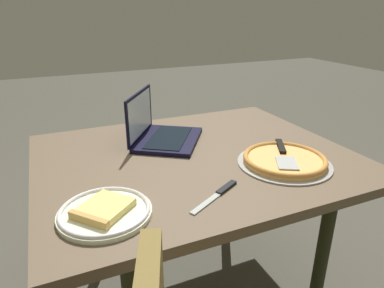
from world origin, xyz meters
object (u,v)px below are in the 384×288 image
object	(u,v)px
pizza_plate	(105,211)
pizza_tray	(284,160)
table_knife	(219,193)
dining_table	(195,170)
laptop	(160,132)

from	to	relation	value
pizza_plate	pizza_tray	size ratio (longest dim) A/B	0.76
pizza_plate	table_knife	bearing A→B (deg)	175.76
dining_table	pizza_plate	distance (m)	0.50
dining_table	pizza_tray	xyz separation A→B (m)	(-0.27, 0.21, 0.09)
laptop	pizza_tray	xyz separation A→B (m)	(-0.35, 0.40, -0.02)
table_knife	pizza_plate	bearing A→B (deg)	-4.24
pizza_plate	table_knife	xyz separation A→B (m)	(-0.35, 0.03, -0.01)
dining_table	pizza_plate	bearing A→B (deg)	35.04
dining_table	pizza_plate	size ratio (longest dim) A/B	4.57
pizza_tray	table_knife	bearing A→B (deg)	16.72
laptop	pizza_tray	bearing A→B (deg)	130.62
pizza_plate	table_knife	size ratio (longest dim) A/B	1.24
laptop	table_knife	bearing A→B (deg)	92.46
pizza_plate	pizza_tray	bearing A→B (deg)	-173.92
pizza_tray	laptop	bearing A→B (deg)	-49.38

